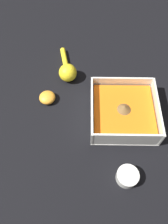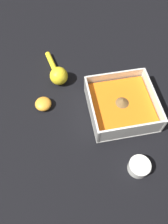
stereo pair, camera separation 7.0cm
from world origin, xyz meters
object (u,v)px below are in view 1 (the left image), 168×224
(square_dish, at_px, (123,112))
(lemon_half, at_px, (47,97))
(spice_bowl, at_px, (127,176))
(lemon_squeezer, at_px, (67,71))

(square_dish, relative_size, lemon_half, 3.83)
(spice_bowl, relative_size, lemon_half, 1.13)
(lemon_squeezer, distance_m, lemon_half, 0.13)
(spice_bowl, xyz_separation_m, lemon_squeezer, (-0.38, -0.19, 0.01))
(square_dish, distance_m, spice_bowl, 0.21)
(lemon_half, bearing_deg, square_dish, 76.75)
(square_dish, height_order, lemon_half, square_dish)
(square_dish, bearing_deg, lemon_half, -103.25)
(lemon_squeezer, bearing_deg, spice_bowl, 14.68)
(spice_bowl, distance_m, lemon_half, 0.37)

